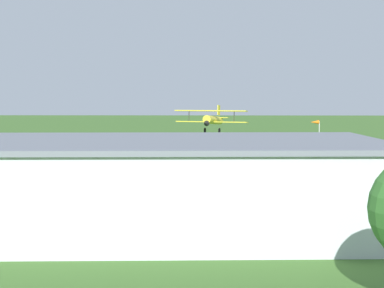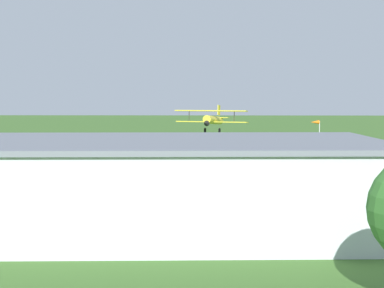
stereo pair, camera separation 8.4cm
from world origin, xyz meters
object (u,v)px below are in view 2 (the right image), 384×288
(hangar, at_px, (131,185))
(windsock, at_px, (315,125))
(person_watching_takeoff, at_px, (320,183))
(person_near_hangar_door, at_px, (263,184))
(person_at_fence_line, at_px, (89,181))
(person_beside_truck, at_px, (62,181))
(biplane, at_px, (213,119))

(hangar, height_order, windsock, hangar)
(person_watching_takeoff, xyz_separation_m, windsock, (-5.02, -30.48, 4.25))
(person_near_hangar_door, distance_m, windsock, 34.07)
(hangar, distance_m, windsock, 52.77)
(hangar, bearing_deg, person_at_fence_line, -69.99)
(person_at_fence_line, xyz_separation_m, windsock, (-28.16, -30.01, 4.18))
(hangar, xyz_separation_m, person_beside_truck, (9.38, -18.41, -2.43))
(person_watching_takeoff, height_order, windsock, windsock)
(windsock, bearing_deg, person_watching_takeoff, 80.65)
(hangar, relative_size, person_watching_takeoff, 22.48)
(person_beside_truck, xyz_separation_m, person_near_hangar_door, (-20.15, 2.33, 0.10))
(person_watching_takeoff, bearing_deg, person_beside_truck, -1.70)
(person_near_hangar_door, bearing_deg, hangar, 56.17)
(person_near_hangar_door, bearing_deg, person_beside_truck, -6.61)
(hangar, height_order, person_near_hangar_door, hangar)
(hangar, height_order, person_beside_truck, hangar)
(biplane, relative_size, person_near_hangar_door, 5.32)
(person_at_fence_line, height_order, windsock, windsock)
(person_at_fence_line, xyz_separation_m, person_near_hangar_door, (-17.38, 2.04, 0.01))
(hangar, distance_m, person_at_fence_line, 19.42)
(person_watching_takeoff, distance_m, person_near_hangar_door, 5.98)
(person_watching_takeoff, height_order, person_near_hangar_door, person_near_hangar_door)
(windsock, bearing_deg, hangar, 65.86)
(person_beside_truck, distance_m, windsock, 43.11)
(person_watching_takeoff, distance_m, person_beside_truck, 25.93)
(biplane, relative_size, windsock, 1.63)
(biplane, distance_m, person_near_hangar_door, 20.02)
(biplane, relative_size, person_at_fence_line, 5.39)
(person_beside_truck, distance_m, person_near_hangar_door, 20.29)
(biplane, bearing_deg, person_near_hangar_door, 104.10)
(hangar, distance_m, biplane, 35.42)
(person_watching_takeoff, bearing_deg, hangar, 46.84)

